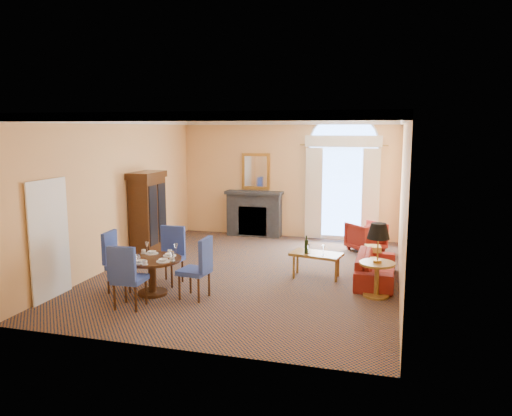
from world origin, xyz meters
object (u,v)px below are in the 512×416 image
(armchair, at_px, (366,236))
(side_table, at_px, (378,251))
(dining_table, at_px, (152,267))
(coffee_table, at_px, (316,255))
(armoire, at_px, (148,216))
(sofa, at_px, (376,268))

(armchair, distance_m, side_table, 3.48)
(dining_table, distance_m, side_table, 4.06)
(armchair, distance_m, coffee_table, 2.70)
(coffee_table, distance_m, side_table, 1.55)
(coffee_table, bearing_deg, armoire, -178.22)
(armoire, relative_size, armchair, 2.54)
(armoire, bearing_deg, armchair, 20.63)
(sofa, xyz_separation_m, armchair, (-0.34, 2.48, 0.09))
(dining_table, height_order, armchair, dining_table)
(armoire, distance_m, dining_table, 2.92)
(sofa, distance_m, side_table, 1.10)
(armchair, bearing_deg, dining_table, 6.24)
(sofa, relative_size, side_table, 1.41)
(sofa, bearing_deg, side_table, -176.38)
(armchair, xyz_separation_m, coffee_table, (-0.84, -2.56, 0.11))
(sofa, height_order, coffee_table, coffee_table)
(armoire, height_order, coffee_table, armoire)
(armoire, distance_m, coffee_table, 4.18)
(dining_table, bearing_deg, armoire, 118.88)
(armoire, distance_m, side_table, 5.55)
(armchair, relative_size, side_table, 0.60)
(armoire, relative_size, side_table, 1.52)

